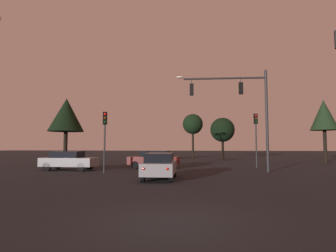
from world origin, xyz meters
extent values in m
plane|color=black|center=(0.00, 24.50, 0.00)|extent=(168.00, 168.00, 0.00)
cylinder|color=#232326|center=(5.90, 14.05, 3.84)|extent=(0.20, 0.20, 7.67)
cylinder|color=#232326|center=(2.79, 13.96, 7.10)|extent=(6.22, 0.32, 0.14)
ellipsoid|color=#F4EACC|center=(-0.62, 13.86, 7.25)|extent=(0.56, 0.28, 0.16)
cylinder|color=#232326|center=(4.03, 14.00, 6.92)|extent=(0.05, 0.05, 0.34)
cube|color=black|center=(4.03, 14.00, 6.30)|extent=(0.31, 0.25, 0.90)
sphere|color=red|center=(4.03, 14.14, 6.58)|extent=(0.18, 0.18, 0.18)
sphere|color=#56380C|center=(4.03, 14.14, 6.30)|extent=(0.18, 0.18, 0.18)
sphere|color=#0C4219|center=(4.03, 14.14, 6.02)|extent=(0.18, 0.18, 0.18)
cylinder|color=#232326|center=(0.30, 13.89, 6.90)|extent=(0.05, 0.05, 0.38)
cube|color=black|center=(0.30, 13.89, 6.26)|extent=(0.31, 0.25, 0.90)
sphere|color=red|center=(0.30, 14.03, 6.54)|extent=(0.18, 0.18, 0.18)
sphere|color=#56380C|center=(0.30, 14.03, 6.26)|extent=(0.18, 0.18, 0.18)
sphere|color=#0C4219|center=(0.30, 14.03, 5.98)|extent=(0.18, 0.18, 0.18)
cylinder|color=#232326|center=(-5.83, 11.84, 1.73)|extent=(0.12, 0.12, 3.45)
cube|color=black|center=(-5.83, 11.84, 3.90)|extent=(0.37, 0.34, 0.90)
sphere|color=red|center=(-5.78, 11.71, 4.18)|extent=(0.18, 0.18, 0.18)
sphere|color=#56380C|center=(-5.78, 11.71, 3.90)|extent=(0.18, 0.18, 0.18)
sphere|color=#0C4219|center=(-5.78, 11.71, 3.62)|extent=(0.18, 0.18, 0.18)
cylinder|color=#232326|center=(5.91, 18.05, 1.96)|extent=(0.12, 0.12, 3.91)
cube|color=black|center=(5.91, 18.05, 4.36)|extent=(0.33, 0.28, 0.90)
sphere|color=red|center=(5.93, 17.91, 4.64)|extent=(0.18, 0.18, 0.18)
sphere|color=#56380C|center=(5.93, 17.91, 4.36)|extent=(0.18, 0.18, 0.18)
sphere|color=#0C4219|center=(5.93, 17.91, 4.08)|extent=(0.18, 0.18, 0.18)
cube|color=gray|center=(-1.50, 9.01, 0.66)|extent=(1.85, 4.03, 0.68)
cube|color=black|center=(-1.50, 8.86, 1.26)|extent=(1.56, 2.19, 0.52)
cylinder|color=black|center=(-2.31, 10.31, 0.32)|extent=(0.22, 0.64, 0.64)
cylinder|color=black|center=(-0.75, 10.34, 0.32)|extent=(0.22, 0.64, 0.64)
cylinder|color=black|center=(-2.24, 7.68, 0.32)|extent=(0.22, 0.64, 0.64)
cylinder|color=black|center=(-0.69, 7.71, 0.32)|extent=(0.22, 0.64, 0.64)
sphere|color=red|center=(-2.07, 6.99, 0.76)|extent=(0.14, 0.14, 0.14)
sphere|color=red|center=(-0.84, 7.02, 0.76)|extent=(0.14, 0.14, 0.14)
cube|color=#4C0F0F|center=(-3.09, 16.93, 0.66)|extent=(4.50, 2.29, 0.68)
cube|color=black|center=(-2.94, 16.91, 1.26)|extent=(2.49, 1.84, 0.52)
cylinder|color=black|center=(-4.59, 16.22, 0.32)|extent=(0.66, 0.26, 0.64)
cylinder|color=black|center=(-4.43, 17.91, 0.32)|extent=(0.66, 0.26, 0.64)
cylinder|color=black|center=(-1.74, 15.95, 0.32)|extent=(0.66, 0.26, 0.64)
cylinder|color=black|center=(-1.58, 17.64, 0.32)|extent=(0.66, 0.26, 0.64)
sphere|color=red|center=(-0.98, 16.06, 0.76)|extent=(0.14, 0.14, 0.14)
sphere|color=red|center=(-0.85, 17.39, 0.76)|extent=(0.14, 0.14, 0.14)
cube|color=gray|center=(-9.50, 14.06, 0.66)|extent=(4.31, 1.90, 0.68)
cube|color=black|center=(-9.65, 14.07, 1.26)|extent=(2.35, 1.59, 0.52)
cylinder|color=black|center=(-8.07, 14.80, 0.32)|extent=(0.65, 0.22, 0.64)
cylinder|color=black|center=(-8.12, 13.24, 0.32)|extent=(0.65, 0.22, 0.64)
cylinder|color=black|center=(-10.88, 14.89, 0.32)|extent=(0.65, 0.22, 0.64)
cylinder|color=black|center=(-10.93, 13.32, 0.32)|extent=(0.65, 0.22, 0.64)
sphere|color=red|center=(-11.62, 14.75, 0.76)|extent=(0.14, 0.14, 0.14)
sphere|color=red|center=(-11.66, 13.51, 0.76)|extent=(0.14, 0.14, 0.14)
cylinder|color=black|center=(0.03, 38.15, 2.19)|extent=(0.33, 0.33, 4.37)
sphere|color=black|center=(0.03, 38.15, 5.53)|extent=(3.32, 3.32, 3.32)
cylinder|color=black|center=(4.45, 34.02, 1.54)|extent=(0.34, 0.34, 3.07)
sphere|color=black|center=(4.45, 34.02, 4.32)|extent=(3.57, 3.57, 3.57)
cylinder|color=black|center=(-12.40, 19.23, 1.69)|extent=(0.38, 0.38, 3.39)
cone|color=black|center=(-12.40, 19.23, 5.06)|extent=(3.51, 3.51, 3.35)
cylinder|color=black|center=(14.89, 25.26, 1.85)|extent=(0.36, 0.36, 3.69)
cone|color=black|center=(14.89, 25.26, 5.41)|extent=(2.95, 2.95, 3.43)
camera|label=1|loc=(0.67, -7.07, 1.92)|focal=29.41mm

